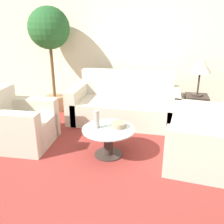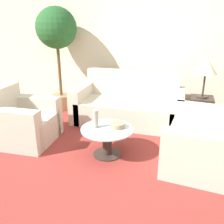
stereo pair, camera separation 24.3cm
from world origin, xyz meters
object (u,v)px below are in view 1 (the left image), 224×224
Objects in this scene: table_lamp at (201,66)px; potted_plant at (50,36)px; bowl at (119,125)px; coffee_table at (108,138)px; armchair at (19,126)px; vase at (97,119)px; sofa_main at (124,106)px; loveseat at (208,140)px.

table_lamp is 2.79m from potted_plant.
bowl is (-1.13, -1.20, -0.64)m from table_lamp.
bowl reaches higher than coffee_table.
armchair is 1.25m from vase.
armchair is at bearing -138.21° from sofa_main.
sofa_main reaches higher than vase.
loveseat is 1.20m from bowl.
vase is (-1.47, -0.18, 0.24)m from loveseat.
loveseat reaches higher than bowl.
potted_plant reaches higher than sofa_main.
armchair is 1.52m from bowl.
coffee_table is at bearing -94.80° from armchair.
sofa_main is at bearing 82.65° from vase.
armchair is 0.43× the size of potted_plant.
potted_plant is 2.43m from bowl.
armchair is (-1.40, -1.25, 0.01)m from sofa_main.
potted_plant is 8.05× the size of vase.
coffee_table is 0.31m from vase.
vase is at bearing -95.48° from armchair.
bowl is (0.11, -1.24, 0.15)m from sofa_main.
vase is at bearing -163.94° from bowl.
potted_plant is (-0.09, 1.50, 1.19)m from armchair.
coffee_table is 2.86× the size of vase.
armchair is at bearing -81.53° from loveseat.
armchair is 1.39m from coffee_table.
loveseat reaches higher than armchair.
loveseat is 3.34m from potted_plant.
armchair is 3.49× the size of vase.
loveseat is at bearing 6.91° from vase.
coffee_table is at bearing -76.39° from loveseat.
table_lamp is (1.26, 1.28, 0.82)m from coffee_table.
coffee_table is 0.36× the size of potted_plant.
coffee_table is (1.39, -0.06, -0.03)m from armchair.
loveseat is 0.66× the size of potted_plant.
potted_plant is at bearing 170.39° from sofa_main.
table_lamp is 1.77m from bowl.
potted_plant is (-2.74, 0.29, 0.41)m from table_lamp.
table_lamp is 2.60× the size of vase.
loveseat is 1.33m from coffee_table.
potted_plant reaches higher than bowl.
vase is (-1.42, -1.28, -0.55)m from table_lamp.
loveseat reaches higher than coffee_table.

